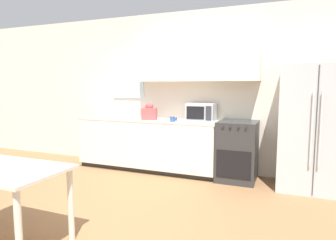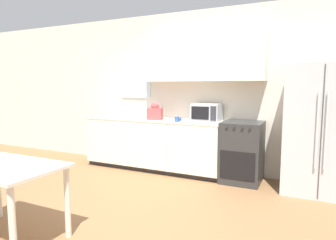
{
  "view_description": "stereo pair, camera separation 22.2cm",
  "coord_description": "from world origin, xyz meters",
  "px_view_note": "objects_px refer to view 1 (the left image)",
  "views": [
    {
      "loc": [
        1.72,
        -2.74,
        1.46
      ],
      "look_at": [
        0.37,
        0.54,
        1.05
      ],
      "focal_mm": 32.0,
      "sensor_mm": 36.0,
      "label": 1
    },
    {
      "loc": [
        1.92,
        -2.65,
        1.46
      ],
      "look_at": [
        0.37,
        0.54,
        1.05
      ],
      "focal_mm": 32.0,
      "sensor_mm": 36.0,
      "label": 2
    }
  ],
  "objects_px": {
    "coffee_mug": "(173,119)",
    "dining_table": "(2,180)",
    "microwave": "(201,112)",
    "refrigerator": "(314,128)",
    "oven_range": "(237,151)"
  },
  "relations": [
    {
      "from": "coffee_mug",
      "to": "oven_range",
      "type": "bearing_deg",
      "value": 11.75
    },
    {
      "from": "coffee_mug",
      "to": "microwave",
      "type": "bearing_deg",
      "value": 40.33
    },
    {
      "from": "refrigerator",
      "to": "microwave",
      "type": "distance_m",
      "value": 1.67
    },
    {
      "from": "oven_range",
      "to": "microwave",
      "type": "xyz_separation_m",
      "value": [
        -0.61,
        0.11,
        0.57
      ]
    },
    {
      "from": "dining_table",
      "to": "refrigerator",
      "type": "bearing_deg",
      "value": 44.99
    },
    {
      "from": "microwave",
      "to": "refrigerator",
      "type": "bearing_deg",
      "value": -5.05
    },
    {
      "from": "refrigerator",
      "to": "coffee_mug",
      "type": "bearing_deg",
      "value": -175.12
    },
    {
      "from": "oven_range",
      "to": "coffee_mug",
      "type": "bearing_deg",
      "value": -168.25
    },
    {
      "from": "refrigerator",
      "to": "dining_table",
      "type": "relative_size",
      "value": 1.53
    },
    {
      "from": "coffee_mug",
      "to": "dining_table",
      "type": "relative_size",
      "value": 0.1
    },
    {
      "from": "oven_range",
      "to": "dining_table",
      "type": "xyz_separation_m",
      "value": [
        -1.65,
        -2.73,
        0.16
      ]
    },
    {
      "from": "refrigerator",
      "to": "dining_table",
      "type": "xyz_separation_m",
      "value": [
        -2.7,
        -2.7,
        -0.26
      ]
    },
    {
      "from": "refrigerator",
      "to": "dining_table",
      "type": "bearing_deg",
      "value": -135.01
    },
    {
      "from": "microwave",
      "to": "dining_table",
      "type": "height_order",
      "value": "microwave"
    },
    {
      "from": "oven_range",
      "to": "microwave",
      "type": "distance_m",
      "value": 0.84
    }
  ]
}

